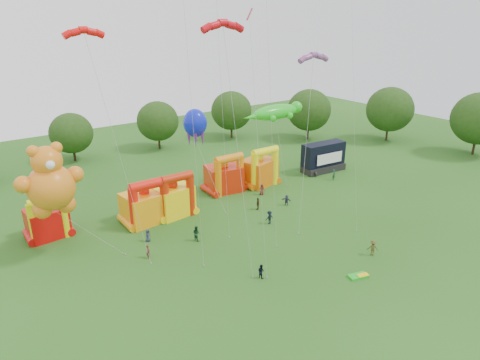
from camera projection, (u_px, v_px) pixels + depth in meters
ground at (340, 302)px, 40.56m from camera, size 160.00×160.00×0.00m
tree_ring at (332, 246)px, 38.11m from camera, size 123.55×125.65×12.07m
bouncy_castle_0 at (48, 221)px, 51.74m from camera, size 4.79×3.98×5.71m
bouncy_castle_1 at (146, 205)px, 55.53m from camera, size 5.86×4.88×6.28m
bouncy_castle_2 at (174, 199)px, 57.38m from camera, size 5.22×4.36×6.35m
bouncy_castle_3 at (225, 177)px, 65.32m from camera, size 5.94×5.15×6.20m
bouncy_castle_4 at (260, 170)px, 67.95m from camera, size 6.00×5.23×6.41m
stage_trailer at (323, 157)px, 73.80m from camera, size 8.05×3.63×5.06m
teddy_bear_kite at (68, 205)px, 45.97m from camera, size 9.47×6.21×13.36m
gecko_kite at (278, 130)px, 67.87m from camera, size 11.71×6.58×12.36m
octopus_kite at (205, 159)px, 62.33m from camera, size 3.54×12.12×12.62m
parafoil_kites at (254, 146)px, 49.64m from camera, size 31.09×14.99×25.81m
diamond_kites at (257, 104)px, 46.53m from camera, size 22.41×15.90×41.79m
folded_kite_bundle at (359, 276)px, 44.39m from camera, size 2.19×1.49×0.31m
spectator_0 at (148, 235)px, 51.18m from camera, size 0.89×0.74×1.56m
spectator_1 at (148, 251)px, 47.64m from camera, size 0.49×0.66×1.66m
spectator_2 at (196, 233)px, 51.32m from camera, size 0.94×1.09×1.93m
spectator_3 at (269, 217)px, 55.49m from camera, size 1.16×0.67×1.78m
spectator_4 at (258, 204)px, 59.51m from camera, size 1.12×0.97×1.80m
spectator_5 at (287, 200)px, 60.91m from camera, size 1.08×1.48×1.55m
spectator_6 at (262, 190)px, 64.45m from camera, size 0.94×0.76×1.68m
spectator_7 at (334, 175)px, 70.17m from camera, size 0.78×0.65×1.83m
spectator_8 at (261, 271)px, 44.10m from camera, size 0.68×0.82×1.54m
spectator_9 at (373, 248)px, 48.20m from camera, size 1.36×1.32×1.86m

